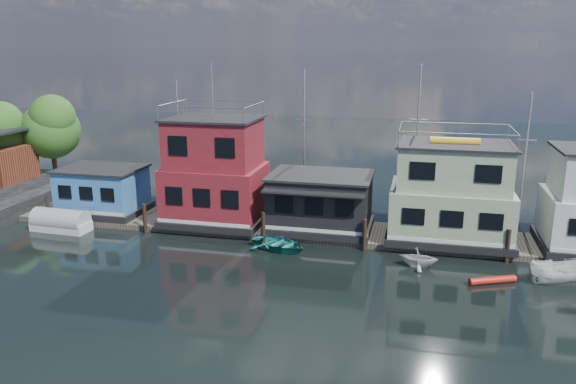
% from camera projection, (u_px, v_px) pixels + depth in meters
% --- Properties ---
extents(ground, '(160.00, 160.00, 0.00)m').
position_uv_depth(ground, '(289.00, 306.00, 29.65)').
color(ground, black).
rests_on(ground, ground).
extents(dock, '(48.00, 5.00, 0.40)m').
position_uv_depth(dock, '(327.00, 231.00, 40.89)').
color(dock, '#595147').
rests_on(dock, ground).
extents(houseboat_blue, '(6.40, 4.90, 3.66)m').
position_uv_depth(houseboat_blue, '(103.00, 191.00, 44.40)').
color(houseboat_blue, black).
rests_on(houseboat_blue, dock).
extents(houseboat_red, '(7.40, 5.90, 11.86)m').
position_uv_depth(houseboat_red, '(215.00, 173.00, 41.79)').
color(houseboat_red, black).
rests_on(houseboat_red, dock).
extents(houseboat_dark, '(7.40, 6.10, 4.06)m').
position_uv_depth(houseboat_dark, '(320.00, 202.00, 40.42)').
color(houseboat_dark, black).
rests_on(houseboat_dark, dock).
extents(houseboat_green, '(8.40, 5.90, 7.03)m').
position_uv_depth(houseboat_green, '(451.00, 194.00, 38.14)').
color(houseboat_green, black).
rests_on(houseboat_green, dock).
extents(pilings, '(42.28, 0.28, 2.20)m').
position_uv_depth(pilings, '(315.00, 231.00, 38.10)').
color(pilings, '#2D2116').
rests_on(pilings, ground).
extents(background_masts, '(36.40, 0.16, 12.00)m').
position_uv_depth(background_masts, '(400.00, 148.00, 44.11)').
color(background_masts, silver).
rests_on(background_masts, ground).
extents(dinghy_teal, '(4.82, 4.21, 0.83)m').
position_uv_depth(dinghy_teal, '(279.00, 244.00, 37.73)').
color(dinghy_teal, '#227D76').
rests_on(dinghy_teal, ground).
extents(red_kayak, '(2.78, 1.56, 0.42)m').
position_uv_depth(red_kayak, '(492.00, 280.00, 32.41)').
color(red_kayak, red).
rests_on(red_kayak, ground).
extents(motorboat, '(4.10, 2.31, 1.49)m').
position_uv_depth(motorboat, '(563.00, 272.00, 32.24)').
color(motorboat, white).
rests_on(motorboat, ground).
extents(dinghy_white, '(2.50, 2.20, 1.25)m').
position_uv_depth(dinghy_white, '(419.00, 257.00, 34.75)').
color(dinghy_white, silver).
rests_on(dinghy_white, ground).
extents(tarp_runabout, '(4.43, 1.97, 1.76)m').
position_uv_depth(tarp_runabout, '(61.00, 222.00, 41.56)').
color(tarp_runabout, silver).
rests_on(tarp_runabout, ground).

